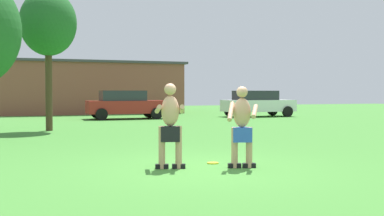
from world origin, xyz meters
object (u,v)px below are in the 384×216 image
at_px(frisbee, 213,163).
at_px(car_white_mid_lot, 257,103).
at_px(player_near, 242,125).
at_px(tree_left_field, 48,24).
at_px(player_in_black, 170,124).
at_px(car_red_near_post, 125,104).

height_order(frisbee, car_white_mid_lot, car_white_mid_lot).
relative_size(player_near, frisbee, 6.69).
relative_size(car_white_mid_lot, tree_left_field, 0.79).
xyz_separation_m(car_white_mid_lot, tree_left_field, (-12.58, -6.43, 3.30)).
xyz_separation_m(frisbee, car_white_mid_lot, (9.94, 16.43, 0.81)).
relative_size(player_near, car_white_mid_lot, 0.37).
bearing_deg(player_near, car_white_mid_lot, 60.71).
bearing_deg(car_white_mid_lot, frisbee, -121.16).
bearing_deg(car_white_mid_lot, player_in_black, -123.26).
relative_size(frisbee, tree_left_field, 0.04).
height_order(player_near, player_in_black, player_in_black).
distance_m(car_red_near_post, car_white_mid_lot, 8.07).
xyz_separation_m(player_in_black, frisbee, (1.04, 0.30, -0.87)).
xyz_separation_m(player_in_black, car_red_near_post, (2.91, 17.15, -0.06)).
relative_size(player_near, car_red_near_post, 0.37).
bearing_deg(player_near, player_in_black, 162.94).
height_order(player_near, frisbee, player_near).
relative_size(player_in_black, car_red_near_post, 0.39).
bearing_deg(player_in_black, car_red_near_post, 80.36).
relative_size(car_red_near_post, tree_left_field, 0.80).
distance_m(player_in_black, tree_left_field, 10.91).
height_order(player_in_black, car_white_mid_lot, player_in_black).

